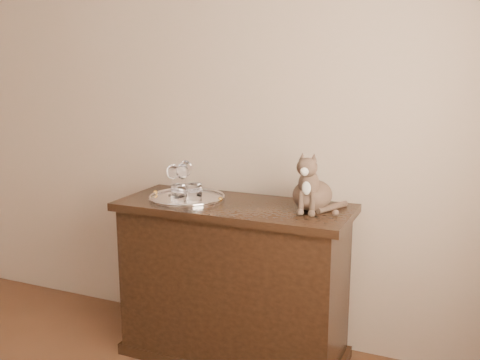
{
  "coord_description": "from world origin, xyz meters",
  "views": [
    {
      "loc": [
        1.67,
        -0.47,
        1.53
      ],
      "look_at": [
        0.63,
        1.95,
        0.97
      ],
      "focal_mm": 40.0,
      "sensor_mm": 36.0,
      "label": 1
    }
  ],
  "objects": [
    {
      "name": "wine_glass_c",
      "position": [
        0.24,
        1.94,
        0.94
      ],
      "size": [
        0.07,
        0.07,
        0.17
      ],
      "primitive_type": null,
      "color": "white",
      "rests_on": "tray"
    },
    {
      "name": "cat",
      "position": [
        1.0,
        1.99,
        1.0
      ],
      "size": [
        0.3,
        0.28,
        0.3
      ],
      "primitive_type": null,
      "rotation": [
        0.0,
        0.0,
        0.01
      ],
      "color": "brown",
      "rests_on": "sideboard"
    },
    {
      "name": "wine_glass_b",
      "position": [
        0.29,
        2.0,
        0.95
      ],
      "size": [
        0.07,
        0.07,
        0.19
      ],
      "primitive_type": null,
      "color": "white",
      "rests_on": "tray"
    },
    {
      "name": "wall_back",
      "position": [
        0.0,
        2.25,
        1.35
      ],
      "size": [
        4.0,
        0.1,
        2.7
      ],
      "primitive_type": "cube",
      "color": "#C0AB90",
      "rests_on": "ground"
    },
    {
      "name": "tray",
      "position": [
        0.33,
        1.94,
        0.85
      ],
      "size": [
        0.4,
        0.4,
        0.01
      ],
      "primitive_type": "cylinder",
      "color": "silver",
      "rests_on": "sideboard"
    },
    {
      "name": "tumbler_b",
      "position": [
        0.33,
        1.84,
        0.9
      ],
      "size": [
        0.08,
        0.08,
        0.09
      ],
      "primitive_type": "cylinder",
      "color": "silver",
      "rests_on": "tray"
    },
    {
      "name": "tumbler_a",
      "position": [
        0.4,
        1.89,
        0.9
      ],
      "size": [
        0.08,
        0.08,
        0.09
      ],
      "primitive_type": "cylinder",
      "color": "silver",
      "rests_on": "tray"
    },
    {
      "name": "sideboard",
      "position": [
        0.6,
        1.94,
        0.42
      ],
      "size": [
        1.2,
        0.5,
        0.85
      ],
      "primitive_type": null,
      "color": "black",
      "rests_on": "ground"
    },
    {
      "name": "wine_glass_d",
      "position": [
        0.29,
        1.96,
        0.95
      ],
      "size": [
        0.07,
        0.07,
        0.18
      ],
      "primitive_type": null,
      "color": "silver",
      "rests_on": "tray"
    }
  ]
}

